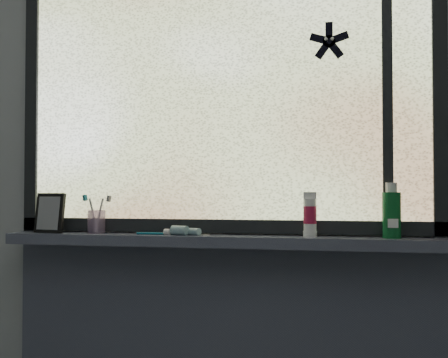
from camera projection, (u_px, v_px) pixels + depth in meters
wall_back at (222, 173)px, 1.89m from camera, size 3.00×0.01×2.50m
windowsill at (218, 241)px, 1.81m from camera, size 1.62×0.14×0.04m
window_pane at (221, 98)px, 1.88m from camera, size 1.50×0.01×1.00m
frame_bottom at (221, 226)px, 1.86m from camera, size 1.60×0.03×0.05m
frame_left at (33, 105)px, 2.02m from camera, size 0.05×0.03×1.10m
frame_right at (440, 90)px, 1.73m from camera, size 0.05×0.03×1.10m
frame_mullion at (387, 92)px, 1.76m from camera, size 0.03×0.03×1.00m
starfish_sticker at (329, 41)px, 1.79m from camera, size 0.15×0.02×0.15m
vanity_mirror at (50, 213)px, 1.92m from camera, size 0.13×0.08×0.15m
toothpaste_tube at (185, 230)px, 1.81m from camera, size 0.20×0.11×0.03m
toothbrush_cup at (96, 222)px, 1.91m from camera, size 0.09×0.09×0.09m
toothbrush_lying at (158, 233)px, 1.83m from camera, size 0.20×0.03×0.01m
mouthwash_bottle at (392, 210)px, 1.71m from camera, size 0.07×0.07×0.16m
cream_tube at (310, 213)px, 1.76m from camera, size 0.05×0.05×0.11m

